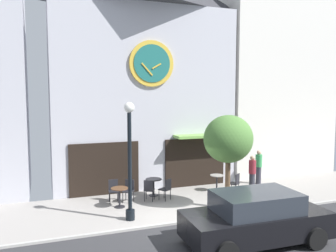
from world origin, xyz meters
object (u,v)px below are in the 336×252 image
(street_tree, at_px, (228,139))
(cafe_table_center, at_px, (217,181))
(parked_car_black, at_px, (256,218))
(street_lamp, at_px, (130,161))
(cafe_table_center_right, at_px, (120,194))
(cafe_table_leftmost, at_px, (154,184))
(cafe_chair_facing_street, at_px, (129,189))
(cafe_chair_mid_row, at_px, (149,189))
(cafe_chair_curbside, at_px, (113,189))
(pedestrian_green, at_px, (259,166))
(cafe_chair_left_end, at_px, (235,182))
(cafe_chair_right_end, at_px, (166,188))
(pedestrian_maroon, at_px, (252,173))

(street_tree, height_order, cafe_table_center, street_tree)
(street_tree, height_order, parked_car_black, street_tree)
(street_lamp, relative_size, parked_car_black, 0.95)
(cafe_table_center_right, xyz_separation_m, cafe_table_leftmost, (1.72, 1.02, -0.01))
(cafe_chair_facing_street, relative_size, cafe_chair_mid_row, 1.00)
(cafe_table_center_right, xyz_separation_m, parked_car_black, (3.08, -4.60, 0.23))
(street_tree, height_order, cafe_chair_curbside, street_tree)
(cafe_chair_curbside, bearing_deg, cafe_table_center_right, -84.13)
(cafe_table_leftmost, distance_m, cafe_table_center, 2.93)
(cafe_table_center_right, bearing_deg, pedestrian_green, 9.01)
(parked_car_black, bearing_deg, cafe_chair_left_end, 65.45)
(cafe_table_center, distance_m, parked_car_black, 5.52)
(cafe_table_center_right, relative_size, cafe_chair_mid_row, 0.85)
(cafe_chair_right_end, height_order, pedestrian_green, pedestrian_green)
(cafe_table_center_right, height_order, cafe_chair_left_end, cafe_chair_left_end)
(cafe_chair_facing_street, xyz_separation_m, pedestrian_maroon, (5.53, -0.58, 0.33))
(cafe_table_center_right, xyz_separation_m, pedestrian_maroon, (6.05, 0.01, 0.33))
(cafe_chair_left_end, xyz_separation_m, parked_car_black, (-2.12, -4.64, 0.23))
(street_lamp, distance_m, pedestrian_maroon, 6.28)
(pedestrian_maroon, bearing_deg, cafe_chair_facing_street, 173.98)
(cafe_chair_left_end, height_order, pedestrian_green, pedestrian_green)
(cafe_table_center, xyz_separation_m, cafe_chair_mid_row, (-3.33, -0.35, 0.05))
(street_tree, bearing_deg, cafe_chair_curbside, 149.79)
(cafe_chair_mid_row, bearing_deg, cafe_table_center, 6.06)
(cafe_chair_left_end, xyz_separation_m, pedestrian_maroon, (0.84, -0.03, 0.33))
(cafe_table_center, xyz_separation_m, parked_car_black, (-1.54, -5.29, 0.28))
(cafe_table_center, height_order, pedestrian_maroon, pedestrian_maroon)
(street_tree, distance_m, parked_car_black, 3.72)
(cafe_table_center_right, height_order, cafe_chair_curbside, cafe_chair_curbside)
(cafe_table_leftmost, relative_size, cafe_chair_right_end, 0.82)
(cafe_chair_left_end, height_order, pedestrian_maroon, pedestrian_maroon)
(street_tree, height_order, cafe_chair_left_end, street_tree)
(cafe_chair_curbside, relative_size, cafe_chair_mid_row, 1.00)
(street_tree, bearing_deg, cafe_chair_mid_row, 144.43)
(cafe_table_center_right, distance_m, cafe_chair_left_end, 5.20)
(cafe_table_center_right, height_order, parked_car_black, parked_car_black)
(cafe_table_center_right, height_order, cafe_chair_facing_street, cafe_chair_facing_street)
(cafe_table_center, relative_size, pedestrian_green, 0.45)
(cafe_chair_facing_street, relative_size, parked_car_black, 0.21)
(cafe_chair_curbside, distance_m, cafe_chair_right_end, 2.17)
(cafe_table_center_right, bearing_deg, cafe_chair_right_end, 6.08)
(cafe_chair_right_end, xyz_separation_m, pedestrian_maroon, (4.03, -0.20, 0.33))
(cafe_chair_right_end, distance_m, pedestrian_green, 5.24)
(cafe_chair_left_end, bearing_deg, pedestrian_green, 29.18)
(cafe_chair_facing_street, height_order, pedestrian_green, pedestrian_green)
(cafe_chair_left_end, relative_size, parked_car_black, 0.21)
(cafe_table_center, height_order, cafe_chair_curbside, cafe_chair_curbside)
(cafe_chair_facing_street, bearing_deg, parked_car_black, -63.67)
(street_tree, distance_m, cafe_chair_right_end, 3.35)
(cafe_table_center_right, distance_m, pedestrian_green, 7.26)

